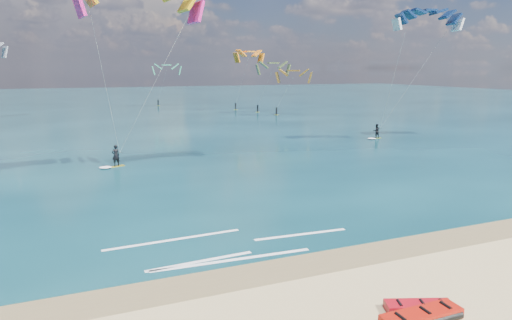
{
  "coord_description": "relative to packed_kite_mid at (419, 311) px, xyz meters",
  "views": [
    {
      "loc": [
        -5.7,
        -13.83,
        8.63
      ],
      "look_at": [
        3.26,
        8.0,
        3.87
      ],
      "focal_mm": 32.0,
      "sensor_mm": 36.0,
      "label": 1
    }
  ],
  "objects": [
    {
      "name": "kitesurfer_far",
      "position": [
        25.22,
        31.9,
        8.53
      ],
      "size": [
        8.86,
        7.53,
        16.35
      ],
      "rotation": [
        0.0,
        0.0,
        0.05
      ],
      "color": "#A8CC1E",
      "rests_on": "sea"
    },
    {
      "name": "shoreline_foam",
      "position": [
        -4.69,
        8.14,
        0.04
      ],
      "size": [
        12.47,
        4.08,
        0.01
      ],
      "color": "white",
      "rests_on": "ground"
    },
    {
      "name": "wet_sand_strip",
      "position": [
        -5.48,
        5.11,
        0.0
      ],
      "size": [
        320.0,
        2.4,
        0.01
      ],
      "primitive_type": "cube",
      "color": "brown",
      "rests_on": "ground"
    },
    {
      "name": "sea",
      "position": [
        -5.48,
        106.11,
        0.02
      ],
      "size": [
        320.0,
        200.0,
        0.04
      ],
      "primitive_type": "cube",
      "color": "#092932",
      "rests_on": "ground"
    },
    {
      "name": "kitesurfer_main",
      "position": [
        -6.51,
        26.84,
        8.86
      ],
      "size": [
        10.38,
        7.2,
        16.8
      ],
      "rotation": [
        0.0,
        0.0,
        0.36
      ],
      "color": "yellow",
      "rests_on": "sea"
    },
    {
      "name": "packed_kite_mid",
      "position": [
        0.0,
        0.0,
        0.0
      ],
      "size": [
        2.8,
        1.9,
        0.38
      ],
      "primitive_type": null,
      "rotation": [
        0.0,
        0.0,
        -0.36
      ],
      "color": "#B20C18",
      "rests_on": "ground"
    },
    {
      "name": "distant_kites",
      "position": [
        -3.27,
        77.38,
        5.48
      ],
      "size": [
        70.52,
        40.62,
        13.15
      ],
      "color": "#389C78",
      "rests_on": "ground"
    },
    {
      "name": "ground",
      "position": [
        -5.48,
        42.11,
        0.0
      ],
      "size": [
        320.0,
        320.0,
        0.0
      ],
      "primitive_type": "plane",
      "color": "tan",
      "rests_on": "ground"
    }
  ]
}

